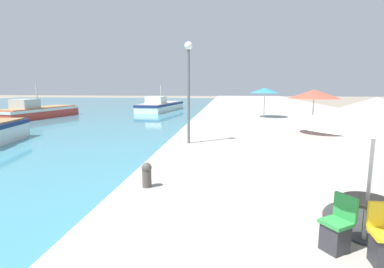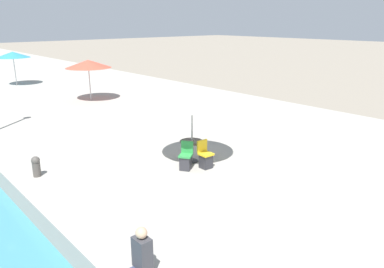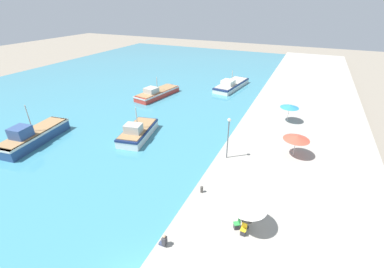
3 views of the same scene
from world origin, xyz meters
name	(u,v)px [view 2 (image 2 of 3)]	position (x,y,z in m)	size (l,w,h in m)	color
quay_promenade	(10,74)	(8.00, 37.00, 0.35)	(16.00, 90.00, 0.69)	#A39E93
cafe_umbrella_pink	(192,98)	(5.22, 7.24, 2.91)	(2.66, 2.66, 2.46)	#B7B7B7
cafe_umbrella_white	(88,64)	(7.45, 19.05, 2.88)	(2.68, 2.68, 2.43)	#B7B7B7
cafe_umbrella_striped	(13,55)	(5.86, 27.83, 2.93)	(2.44, 2.44, 2.46)	#B7B7B7
cafe_table	(192,147)	(5.23, 7.28, 1.23)	(0.80, 0.80, 0.74)	#333338
cafe_chair_left	(205,158)	(5.20, 6.56, 1.02)	(0.42, 0.45, 0.91)	#2D2D33
cafe_chair_right	(186,160)	(4.63, 6.88, 1.02)	(0.58, 0.57, 0.91)	#2D2D33
person_at_quay	(140,255)	(0.55, 3.42, 1.14)	(0.54, 0.36, 1.01)	#333D5B
mooring_bollard	(36,166)	(0.78, 9.51, 1.04)	(0.26, 0.26, 0.65)	#4C4742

